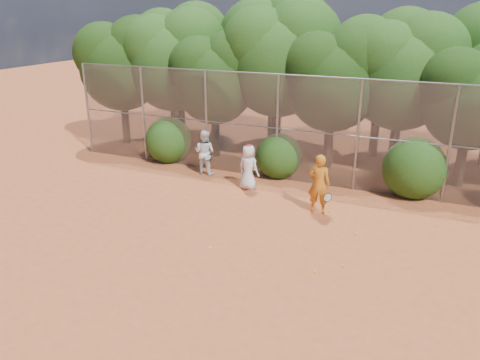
% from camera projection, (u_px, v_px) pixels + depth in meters
% --- Properties ---
extents(ground, '(80.00, 80.00, 0.00)m').
position_uv_depth(ground, '(237.00, 252.00, 12.75)').
color(ground, '#A54A25').
rests_on(ground, ground).
extents(fence_back, '(20.05, 0.09, 4.03)m').
position_uv_depth(fence_back, '(300.00, 129.00, 17.25)').
color(fence_back, gray).
rests_on(fence_back, ground).
extents(tree_0, '(4.38, 3.81, 6.00)m').
position_uv_depth(tree_0, '(122.00, 61.00, 21.85)').
color(tree_0, black).
rests_on(tree_0, ground).
extents(tree_1, '(4.64, 4.03, 6.35)m').
position_uv_depth(tree_1, '(173.00, 57.00, 21.26)').
color(tree_1, black).
rests_on(tree_1, ground).
extents(tree_2, '(3.99, 3.47, 5.47)m').
position_uv_depth(tree_2, '(216.00, 75.00, 19.92)').
color(tree_2, black).
rests_on(tree_2, ground).
extents(tree_3, '(4.89, 4.26, 6.70)m').
position_uv_depth(tree_3, '(280.00, 55.00, 19.57)').
color(tree_3, black).
rests_on(tree_3, ground).
extents(tree_4, '(4.19, 3.64, 5.73)m').
position_uv_depth(tree_4, '(335.00, 76.00, 18.33)').
color(tree_4, black).
rests_on(tree_4, ground).
extents(tree_5, '(4.51, 3.92, 6.17)m').
position_uv_depth(tree_5, '(404.00, 69.00, 17.98)').
color(tree_5, black).
rests_on(tree_5, ground).
extents(tree_6, '(3.86, 3.36, 5.29)m').
position_uv_depth(tree_6, '(474.00, 93.00, 16.38)').
color(tree_6, black).
rests_on(tree_6, ground).
extents(tree_9, '(4.83, 4.20, 6.62)m').
position_uv_depth(tree_9, '(180.00, 49.00, 23.56)').
color(tree_9, black).
rests_on(tree_9, ground).
extents(tree_10, '(5.15, 4.48, 7.06)m').
position_uv_depth(tree_10, '(275.00, 45.00, 21.76)').
color(tree_10, black).
rests_on(tree_10, ground).
extents(tree_11, '(4.64, 4.03, 6.35)m').
position_uv_depth(tree_11, '(384.00, 61.00, 19.70)').
color(tree_11, black).
rests_on(tree_11, ground).
extents(bush_0, '(2.00, 2.00, 2.00)m').
position_uv_depth(bush_0, '(169.00, 138.00, 20.07)').
color(bush_0, '#1B3F0F').
rests_on(bush_0, ground).
extents(bush_1, '(1.80, 1.80, 1.80)m').
position_uv_depth(bush_1, '(279.00, 154.00, 18.23)').
color(bush_1, '#1B3F0F').
rests_on(bush_1, ground).
extents(bush_2, '(2.20, 2.20, 2.20)m').
position_uv_depth(bush_2, '(415.00, 165.00, 16.29)').
color(bush_2, '#1B3F0F').
rests_on(bush_2, ground).
extents(player_yellow, '(0.85, 0.57, 1.96)m').
position_uv_depth(player_yellow, '(319.00, 184.00, 14.89)').
color(player_yellow, '#C76E17').
rests_on(player_yellow, ground).
extents(player_teen, '(0.92, 0.71, 1.69)m').
position_uv_depth(player_teen, '(248.00, 167.00, 16.92)').
color(player_teen, white).
rests_on(player_teen, ground).
extents(player_white, '(0.91, 0.79, 1.78)m').
position_uv_depth(player_white, '(205.00, 152.00, 18.51)').
color(player_white, white).
rests_on(player_white, ground).
extents(ball_0, '(0.07, 0.07, 0.07)m').
position_uv_depth(ball_0, '(356.00, 234.00, 13.69)').
color(ball_0, yellow).
rests_on(ball_0, ground).
extents(ball_1, '(0.07, 0.07, 0.07)m').
position_uv_depth(ball_1, '(329.00, 211.00, 15.26)').
color(ball_1, yellow).
rests_on(ball_1, ground).
extents(ball_2, '(0.07, 0.07, 0.07)m').
position_uv_depth(ball_2, '(315.00, 272.00, 11.70)').
color(ball_2, yellow).
rests_on(ball_2, ground).
extents(ball_3, '(0.07, 0.07, 0.07)m').
position_uv_depth(ball_3, '(343.00, 266.00, 11.99)').
color(ball_3, yellow).
rests_on(ball_3, ground).
extents(ball_4, '(0.07, 0.07, 0.07)m').
position_uv_depth(ball_4, '(210.00, 248.00, 12.89)').
color(ball_4, yellow).
rests_on(ball_4, ground).
extents(ball_5, '(0.07, 0.07, 0.07)m').
position_uv_depth(ball_5, '(335.00, 221.00, 14.53)').
color(ball_5, yellow).
rests_on(ball_5, ground).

